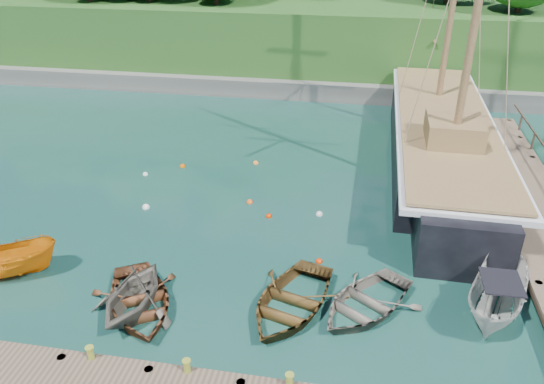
{
  "coord_description": "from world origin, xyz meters",
  "views": [
    {
      "loc": [
        3.37,
        -15.67,
        12.44
      ],
      "look_at": [
        -0.06,
        3.74,
        2.0
      ],
      "focal_mm": 35.0,
      "sensor_mm": 36.0,
      "label": 1
    }
  ],
  "objects_px": {
    "rowboat_3": "(364,310)",
    "schooner": "(441,144)",
    "motorboat_orange": "(7,276)",
    "cabin_boat_white": "(494,315)",
    "rowboat_2": "(290,309)",
    "rowboat_0": "(140,309)",
    "rowboat_1": "(135,312)"
  },
  "relations": [
    {
      "from": "rowboat_0",
      "to": "rowboat_2",
      "type": "height_order",
      "value": "rowboat_2"
    },
    {
      "from": "rowboat_3",
      "to": "motorboat_orange",
      "type": "height_order",
      "value": "motorboat_orange"
    },
    {
      "from": "cabin_boat_white",
      "to": "schooner",
      "type": "distance_m",
      "value": 12.7
    },
    {
      "from": "rowboat_0",
      "to": "rowboat_3",
      "type": "xyz_separation_m",
      "value": [
        7.82,
        1.35,
        0.0
      ]
    },
    {
      "from": "rowboat_3",
      "to": "cabin_boat_white",
      "type": "relative_size",
      "value": 0.93
    },
    {
      "from": "rowboat_3",
      "to": "schooner",
      "type": "bearing_deg",
      "value": 108.76
    },
    {
      "from": "cabin_boat_white",
      "to": "schooner",
      "type": "bearing_deg",
      "value": 113.63
    },
    {
      "from": "rowboat_2",
      "to": "motorboat_orange",
      "type": "relative_size",
      "value": 1.16
    },
    {
      "from": "schooner",
      "to": "rowboat_1",
      "type": "bearing_deg",
      "value": -127.74
    },
    {
      "from": "rowboat_2",
      "to": "motorboat_orange",
      "type": "xyz_separation_m",
      "value": [
        -11.03,
        -0.01,
        0.0
      ]
    },
    {
      "from": "rowboat_0",
      "to": "rowboat_1",
      "type": "relative_size",
      "value": 1.22
    },
    {
      "from": "rowboat_0",
      "to": "motorboat_orange",
      "type": "xyz_separation_m",
      "value": [
        -5.79,
        0.9,
        0.0
      ]
    },
    {
      "from": "rowboat_2",
      "to": "cabin_boat_white",
      "type": "relative_size",
      "value": 1.02
    },
    {
      "from": "rowboat_0",
      "to": "schooner",
      "type": "distance_m",
      "value": 18.61
    },
    {
      "from": "rowboat_2",
      "to": "motorboat_orange",
      "type": "distance_m",
      "value": 11.03
    },
    {
      "from": "motorboat_orange",
      "to": "schooner",
      "type": "height_order",
      "value": "schooner"
    },
    {
      "from": "rowboat_3",
      "to": "motorboat_orange",
      "type": "distance_m",
      "value": 13.62
    },
    {
      "from": "motorboat_orange",
      "to": "schooner",
      "type": "bearing_deg",
      "value": -75.32
    },
    {
      "from": "rowboat_0",
      "to": "motorboat_orange",
      "type": "relative_size",
      "value": 1.08
    },
    {
      "from": "rowboat_1",
      "to": "rowboat_2",
      "type": "bearing_deg",
      "value": 16.85
    },
    {
      "from": "rowboat_1",
      "to": "motorboat_orange",
      "type": "distance_m",
      "value": 5.78
    },
    {
      "from": "rowboat_1",
      "to": "schooner",
      "type": "distance_m",
      "value": 18.81
    },
    {
      "from": "cabin_boat_white",
      "to": "schooner",
      "type": "relative_size",
      "value": 0.16
    },
    {
      "from": "rowboat_2",
      "to": "rowboat_1",
      "type": "bearing_deg",
      "value": -151.58
    },
    {
      "from": "rowboat_3",
      "to": "cabin_boat_white",
      "type": "distance_m",
      "value": 4.49
    },
    {
      "from": "rowboat_3",
      "to": "motorboat_orange",
      "type": "relative_size",
      "value": 1.05
    },
    {
      "from": "cabin_boat_white",
      "to": "rowboat_2",
      "type": "bearing_deg",
      "value": -151.77
    },
    {
      "from": "rowboat_2",
      "to": "rowboat_0",
      "type": "bearing_deg",
      "value": -153.09
    },
    {
      "from": "rowboat_2",
      "to": "schooner",
      "type": "bearing_deg",
      "value": 81.86
    },
    {
      "from": "rowboat_3",
      "to": "rowboat_1",
      "type": "bearing_deg",
      "value": -134.32
    },
    {
      "from": "rowboat_0",
      "to": "rowboat_1",
      "type": "bearing_deg",
      "value": -154.28
    },
    {
      "from": "rowboat_1",
      "to": "motorboat_orange",
      "type": "height_order",
      "value": "rowboat_1"
    }
  ]
}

